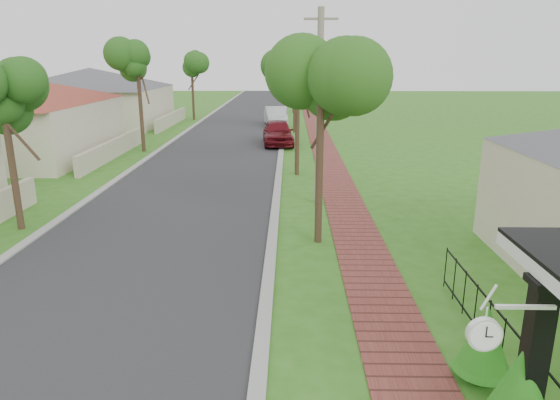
% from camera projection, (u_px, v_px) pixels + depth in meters
% --- Properties ---
extents(ground, '(160.00, 160.00, 0.00)m').
position_uv_depth(ground, '(218.00, 390.00, 8.28)').
color(ground, '#336B19').
rests_on(ground, ground).
extents(road, '(7.00, 120.00, 0.02)m').
position_uv_depth(road, '(215.00, 158.00, 27.57)').
color(road, '#28282B').
rests_on(road, ground).
extents(kerb_right, '(0.30, 120.00, 0.10)m').
position_uv_depth(kerb_right, '(280.00, 158.00, 27.50)').
color(kerb_right, '#9E9E99').
rests_on(kerb_right, ground).
extents(kerb_left, '(0.30, 120.00, 0.10)m').
position_uv_depth(kerb_left, '(149.00, 158.00, 27.64)').
color(kerb_left, '#9E9E99').
rests_on(kerb_left, ground).
extents(sidewalk, '(1.50, 120.00, 0.03)m').
position_uv_depth(sidewalk, '(328.00, 158.00, 27.45)').
color(sidewalk, brown).
rests_on(sidewalk, ground).
extents(porch_post, '(0.48, 0.48, 2.52)m').
position_uv_depth(porch_post, '(532.00, 371.00, 6.92)').
color(porch_post, black).
rests_on(porch_post, ground).
extents(picket_fence, '(0.03, 8.02, 1.00)m').
position_uv_depth(picket_fence, '(520.00, 365.00, 8.04)').
color(picket_fence, black).
rests_on(picket_fence, ground).
extents(street_trees, '(10.70, 37.65, 5.89)m').
position_uv_depth(street_trees, '(229.00, 71.00, 32.91)').
color(street_trees, '#382619').
rests_on(street_trees, ground).
extents(far_house_grey, '(15.56, 15.56, 4.60)m').
position_uv_depth(far_house_grey, '(92.00, 96.00, 40.63)').
color(far_house_grey, beige).
rests_on(far_house_grey, ground).
extents(parked_car_red, '(2.19, 4.72, 1.57)m').
position_uv_depth(parked_car_red, '(278.00, 133.00, 31.61)').
color(parked_car_red, maroon).
rests_on(parked_car_red, ground).
extents(parked_car_white, '(2.16, 4.69, 1.49)m').
position_uv_depth(parked_car_white, '(276.00, 116.00, 40.75)').
color(parked_car_white, silver).
rests_on(parked_car_white, ground).
extents(near_tree, '(2.37, 2.37, 6.08)m').
position_uv_depth(near_tree, '(321.00, 75.00, 13.65)').
color(near_tree, '#382619').
rests_on(near_tree, ground).
extents(utility_pole, '(1.20, 0.24, 7.02)m').
position_uv_depth(utility_pole, '(319.00, 108.00, 18.02)').
color(utility_pole, gray).
rests_on(utility_pole, ground).
extents(station_clock, '(1.07, 0.13, 0.64)m').
position_uv_depth(station_clock, '(487.00, 332.00, 6.33)').
color(station_clock, white).
rests_on(station_clock, ground).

